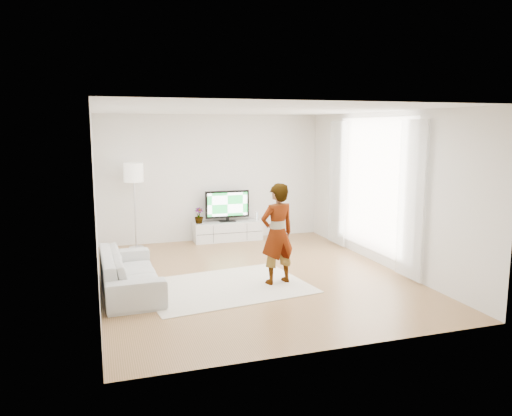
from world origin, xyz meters
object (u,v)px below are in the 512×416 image
object	(u,v)px
rug	(225,287)
floor_lamp	(134,176)
television	(227,205)
player	(277,234)
media_console	(228,231)
sofa	(130,272)

from	to	relation	value
rug	floor_lamp	distance (m)	3.66
television	rug	xyz separation A→B (m)	(-0.88, -3.22, -0.80)
rug	player	world-z (taller)	player
television	rug	bearing A→B (deg)	-105.30
media_console	floor_lamp	world-z (taller)	floor_lamp
player	rug	bearing A→B (deg)	-17.06
media_console	television	bearing A→B (deg)	90.00
rug	player	size ratio (longest dim) A/B	1.55
television	rug	world-z (taller)	television
media_console	sofa	world-z (taller)	sofa
floor_lamp	television	bearing A→B (deg)	2.63
rug	player	xyz separation A→B (m)	(0.85, -0.07, 0.82)
floor_lamp	media_console	bearing A→B (deg)	1.84
floor_lamp	sofa	bearing A→B (deg)	-96.34
rug	sofa	xyz separation A→B (m)	(-1.45, 0.29, 0.30)
player	floor_lamp	world-z (taller)	floor_lamp
television	player	distance (m)	3.29
television	sofa	xyz separation A→B (m)	(-2.33, -2.94, -0.50)
sofa	television	bearing A→B (deg)	-39.89
rug	player	bearing A→B (deg)	-4.71
rug	player	distance (m)	1.19
television	player	bearing A→B (deg)	-90.53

